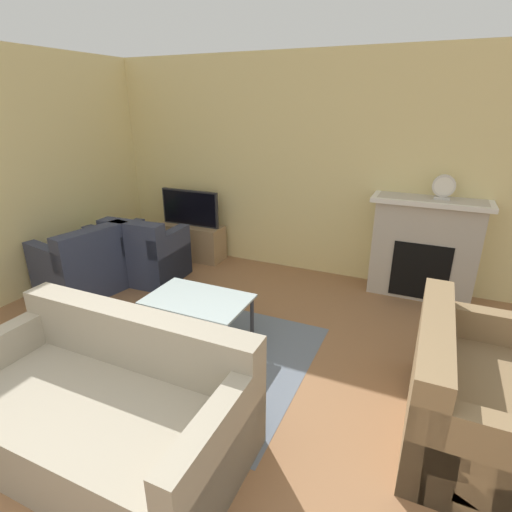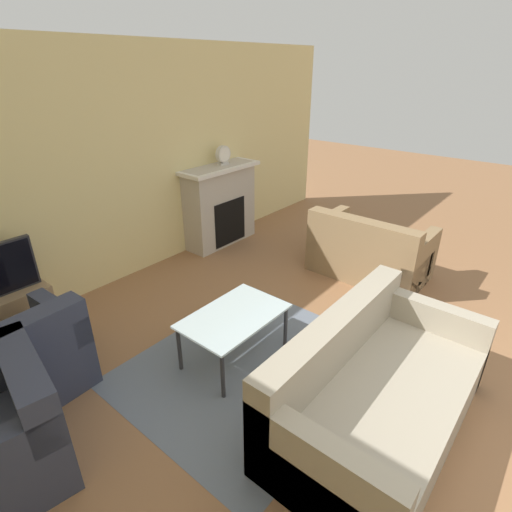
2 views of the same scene
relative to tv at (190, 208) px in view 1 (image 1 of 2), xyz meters
name	(u,v)px [view 1 (image 1 of 2)]	position (x,y,z in m)	size (l,w,h in m)	color
wall_back	(302,168)	(1.52, 0.29, 0.61)	(8.27, 0.06, 2.70)	beige
area_rug	(189,352)	(1.26, -2.03, -0.74)	(2.13, 1.80, 0.00)	slate
fireplace	(424,246)	(3.07, 0.07, -0.14)	(1.23, 0.43, 1.15)	#BCB2A3
tv_stand	(192,241)	(0.00, 0.00, -0.50)	(0.93, 0.36, 0.49)	#997A56
tv	(190,208)	(0.00, 0.00, 0.00)	(0.87, 0.06, 0.50)	#232328
couch_sectional	(106,409)	(1.36, -3.12, -0.46)	(1.87, 0.99, 0.82)	#9E937F
couch_loveseat	(472,399)	(3.51, -2.06, -0.45)	(0.86, 1.37, 0.82)	#8C704C
armchair_by_window	(84,268)	(-0.55, -1.47, -0.44)	(0.91, 1.00, 0.82)	#33384C
armchair_accent	(146,256)	(-0.12, -0.87, -0.44)	(0.86, 0.76, 0.82)	#33384C
coffee_table	(198,303)	(1.26, -1.84, -0.33)	(0.93, 0.60, 0.46)	#333338
potted_plant	(115,242)	(-0.73, -0.74, -0.37)	(0.36, 0.36, 0.66)	#AD704C
mantel_clock	(444,187)	(3.17, 0.08, 0.54)	(0.23, 0.07, 0.26)	beige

